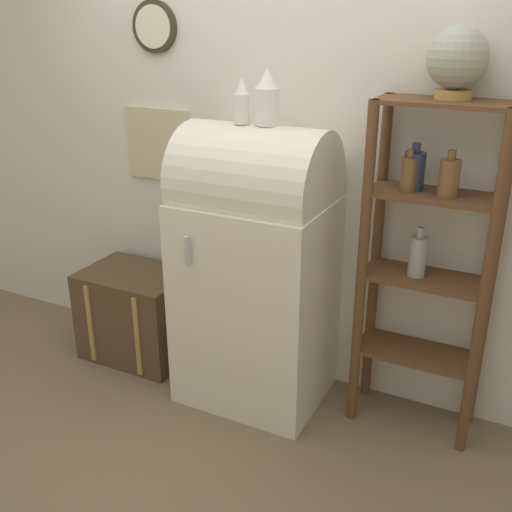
# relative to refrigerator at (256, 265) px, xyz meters

# --- Properties ---
(ground_plane) EXTENTS (12.00, 12.00, 0.00)m
(ground_plane) POSITION_rel_refrigerator_xyz_m (0.00, -0.25, -0.76)
(ground_plane) COLOR #7A664C
(wall_back) EXTENTS (7.00, 0.09, 2.70)m
(wall_back) POSITION_rel_refrigerator_xyz_m (-0.01, 0.32, 0.59)
(wall_back) COLOR silver
(wall_back) RESTS_ON ground_plane
(refrigerator) EXTENTS (0.74, 0.63, 1.48)m
(refrigerator) POSITION_rel_refrigerator_xyz_m (0.00, 0.00, 0.00)
(refrigerator) COLOR silver
(refrigerator) RESTS_ON ground_plane
(suitcase_trunk) EXTENTS (0.62, 0.46, 0.55)m
(suitcase_trunk) POSITION_rel_refrigerator_xyz_m (-0.82, 0.03, -0.49)
(suitcase_trunk) COLOR brown
(suitcase_trunk) RESTS_ON ground_plane
(shelf_unit) EXTENTS (0.60, 0.29, 1.63)m
(shelf_unit) POSITION_rel_refrigerator_xyz_m (0.82, 0.13, 0.18)
(shelf_unit) COLOR brown
(shelf_unit) RESTS_ON ground_plane
(globe) EXTENTS (0.26, 0.26, 0.30)m
(globe) POSITION_rel_refrigerator_xyz_m (0.85, 0.17, 1.03)
(globe) COLOR #AD8942
(globe) RESTS_ON shelf_unit
(vase_left) EXTENTS (0.07, 0.07, 0.21)m
(vase_left) POSITION_rel_refrigerator_xyz_m (-0.07, -0.01, 0.82)
(vase_left) COLOR white
(vase_left) RESTS_ON refrigerator
(vase_center) EXTENTS (0.11, 0.11, 0.26)m
(vase_center) POSITION_rel_refrigerator_xyz_m (0.05, 0.01, 0.84)
(vase_center) COLOR white
(vase_center) RESTS_ON refrigerator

